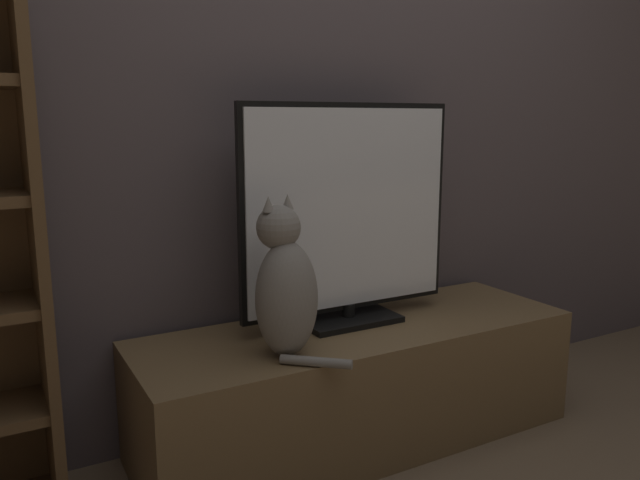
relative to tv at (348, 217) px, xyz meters
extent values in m
cube|color=#564C51|center=(0.01, 0.23, 0.52)|extent=(4.80, 0.05, 2.60)
cube|color=brown|center=(0.01, -0.06, -0.58)|extent=(1.53, 0.50, 0.41)
cube|color=black|center=(0.00, 0.00, -0.36)|extent=(0.34, 0.20, 0.02)
cylinder|color=black|center=(0.00, 0.00, -0.33)|extent=(0.04, 0.04, 0.05)
cube|color=black|center=(0.00, 0.00, 0.03)|extent=(0.79, 0.02, 0.70)
cube|color=white|center=(0.00, -0.01, 0.03)|extent=(0.76, 0.01, 0.66)
ellipsoid|color=gray|center=(-0.32, -0.18, -0.20)|extent=(0.23, 0.22, 0.35)
ellipsoid|color=black|center=(-0.34, -0.12, -0.21)|extent=(0.12, 0.08, 0.19)
sphere|color=gray|center=(-0.33, -0.15, 0.01)|extent=(0.16, 0.16, 0.13)
cone|color=gray|center=(-0.37, -0.16, 0.09)|extent=(0.04, 0.04, 0.04)
cone|color=gray|center=(-0.30, -0.14, 0.09)|extent=(0.04, 0.04, 0.04)
cylinder|color=gray|center=(-0.29, -0.30, -0.36)|extent=(0.18, 0.16, 0.03)
cube|color=brown|center=(-0.96, 0.06, -0.03)|extent=(0.03, 0.28, 1.51)
camera|label=1|loc=(-1.10, -1.77, 0.32)|focal=35.00mm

